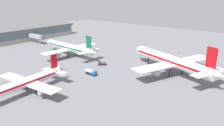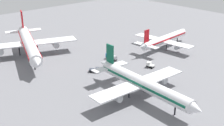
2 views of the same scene
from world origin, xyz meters
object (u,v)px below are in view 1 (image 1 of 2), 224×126
pushback_tractor (102,63)px  baggage_tug (57,68)px  airplane_at_gate (69,47)px  airplane_distant (25,82)px  airplane_taxiing (172,61)px  ground_crew_worker (179,52)px  fuel_truck (91,72)px

pushback_tractor → baggage_tug: bearing=17.0°
airplane_at_gate → airplane_distant: airplane_at_gate is taller
airplane_taxiing → airplane_at_gate: bearing=29.0°
pushback_tractor → ground_crew_worker: (-49.94, 22.73, -0.12)m
airplane_at_gate → fuel_truck: size_ratio=7.49×
airplane_at_gate → airplane_taxiing: airplane_taxiing is taller
airplane_taxiing → baggage_tug: 56.52m
fuel_truck → pushback_tractor: bearing=115.5°
airplane_at_gate → ground_crew_worker: 69.88m
pushback_tractor → ground_crew_worker: pushback_tractor is taller
airplane_at_gate → fuel_truck: bearing=157.3°
pushback_tractor → fuel_truck: size_ratio=0.70×
airplane_taxiing → pushback_tractor: 37.03m
fuel_truck → baggage_tug: fuel_truck is taller
airplane_distant → pushback_tractor: airplane_distant is taller
pushback_tractor → fuel_truck: (14.38, 6.03, 0.42)m
pushback_tractor → baggage_tug: 23.59m
airplane_at_gate → pushback_tractor: airplane_at_gate is taller
airplane_at_gate → airplane_taxiing: bearing=-168.6°
ground_crew_worker → fuel_truck: bearing=68.3°
airplane_at_gate → fuel_truck: 37.68m
airplane_at_gate → pushback_tractor: 28.15m
airplane_at_gate → airplane_distant: 54.99m
airplane_distant → fuel_truck: bearing=165.7°
airplane_at_gate → ground_crew_worker: (-48.10, 50.49, -4.44)m
fuel_truck → baggage_tug: (6.15, -17.64, -0.23)m
airplane_distant → ground_crew_worker: 97.73m
pushback_tractor → fuel_truck: fuel_truck is taller
fuel_truck → ground_crew_worker: (-64.32, 16.70, -0.54)m
airplane_taxiing → ground_crew_worker: size_ratio=32.56×
fuel_truck → airplane_distant: bearing=-97.1°
airplane_distant → baggage_tug: bearing=-158.0°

